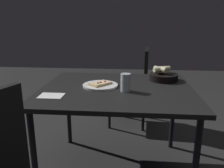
% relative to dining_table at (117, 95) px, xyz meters
% --- Properties ---
extents(dining_table, '(1.12, 0.93, 0.72)m').
position_rel_dining_table_xyz_m(dining_table, '(0.00, 0.00, 0.00)').
color(dining_table, black).
rests_on(dining_table, ground).
extents(pizza_plate, '(0.27, 0.27, 0.04)m').
position_rel_dining_table_xyz_m(pizza_plate, '(0.13, -0.03, 0.07)').
color(pizza_plate, white).
rests_on(pizza_plate, dining_table).
extents(bread_basket, '(0.23, 0.23, 0.12)m').
position_rel_dining_table_xyz_m(bread_basket, '(-0.37, -0.25, 0.10)').
color(bread_basket, black).
rests_on(bread_basket, dining_table).
extents(beer_glass, '(0.07, 0.07, 0.13)m').
position_rel_dining_table_xyz_m(beer_glass, '(-0.07, 0.08, 0.12)').
color(beer_glass, silver).
rests_on(beer_glass, dining_table).
extents(napkin, '(0.16, 0.12, 0.00)m').
position_rel_dining_table_xyz_m(napkin, '(0.42, 0.23, 0.06)').
color(napkin, white).
rests_on(napkin, dining_table).
extents(chair_far, '(0.47, 0.47, 0.89)m').
position_rel_dining_table_xyz_m(chair_far, '(-0.16, -0.93, -0.15)').
color(chair_far, black).
rests_on(chair_far, ground).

